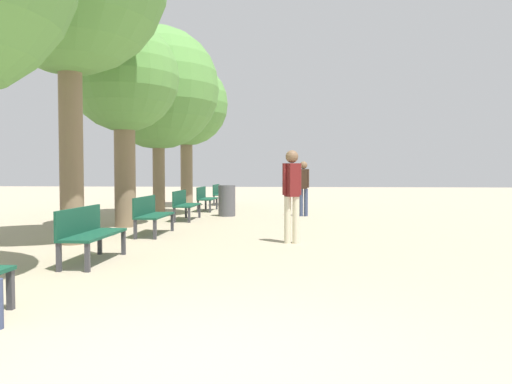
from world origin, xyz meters
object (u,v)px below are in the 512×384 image
bench_row_4 (205,197)px  pedestrian_near (304,185)px  bench_row_2 (151,213)px  pedestrian_mid (292,190)px  bench_row_1 (88,230)px  trash_bin (227,201)px  bench_row_3 (184,203)px  tree_row_2 (124,80)px  tree_row_3 (158,89)px  tree_row_4 (186,105)px  bench_row_5 (219,193)px

bench_row_4 → pedestrian_near: 3.82m
bench_row_2 → pedestrian_mid: (3.03, -1.03, 0.53)m
bench_row_4 → bench_row_1: bearing=-90.0°
bench_row_1 → trash_bin: size_ratio=1.60×
bench_row_3 → tree_row_2: bearing=-121.6°
tree_row_3 → tree_row_4: (0.00, 3.94, 0.02)m
bench_row_2 → tree_row_2: 3.61m
bench_row_2 → tree_row_4: bearing=97.2°
tree_row_2 → bench_row_4: bearing=77.8°
bench_row_3 → pedestrian_near: bearing=23.7°
tree_row_2 → pedestrian_mid: tree_row_2 is taller
bench_row_3 → bench_row_5: bearing=90.0°
bench_row_4 → pedestrian_mid: 8.14m
bench_row_1 → tree_row_2: size_ratio=0.30×
bench_row_1 → tree_row_2: 5.78m
tree_row_3 → bench_row_2: bearing=-76.7°
bench_row_4 → bench_row_2: bearing=-90.0°
bench_row_3 → tree_row_4: bearing=101.6°
tree_row_2 → trash_bin: 4.85m
pedestrian_near → trash_bin: size_ratio=1.76×
bench_row_4 → trash_bin: trash_bin is taller
pedestrian_near → pedestrian_mid: size_ratio=0.94×
tree_row_4 → pedestrian_mid: (4.11, -9.51, -2.89)m
bench_row_1 → pedestrian_near: size_ratio=0.91×
bench_row_5 → trash_bin: (1.02, -5.19, -0.01)m
bench_row_3 → pedestrian_mid: size_ratio=0.86×
bench_row_3 → trash_bin: size_ratio=1.60×
tree_row_2 → pedestrian_mid: 5.47m
bench_row_1 → tree_row_4: 12.27m
bench_row_2 → bench_row_3: 3.25m
bench_row_4 → bench_row_5: size_ratio=1.00×
bench_row_3 → bench_row_5: size_ratio=1.00×
bench_row_1 → bench_row_3: (0.00, 6.50, 0.00)m
bench_row_5 → bench_row_3: bearing=-90.0°
bench_row_3 → trash_bin: trash_bin is taller
bench_row_1 → bench_row_5: (0.00, 13.01, 0.00)m
bench_row_3 → bench_row_1: bearing=-90.0°
tree_row_2 → trash_bin: size_ratio=5.30×
bench_row_5 → pedestrian_near: pedestrian_near is taller
bench_row_1 → trash_bin: (1.02, 7.82, -0.01)m
bench_row_5 → tree_row_2: (-1.08, -8.26, 3.11)m
tree_row_3 → pedestrian_near: bearing=2.3°
tree_row_3 → bench_row_5: bearing=78.3°
bench_row_5 → bench_row_4: bearing=-90.0°
bench_row_4 → tree_row_3: bearing=-118.8°
bench_row_2 → bench_row_5: (0.00, 9.75, 0.00)m
trash_bin → bench_row_3: bearing=-127.8°
bench_row_2 → bench_row_4: (0.00, 6.50, 0.00)m
trash_bin → pedestrian_mid: bearing=-70.3°
bench_row_3 → tree_row_3: tree_row_3 is taller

